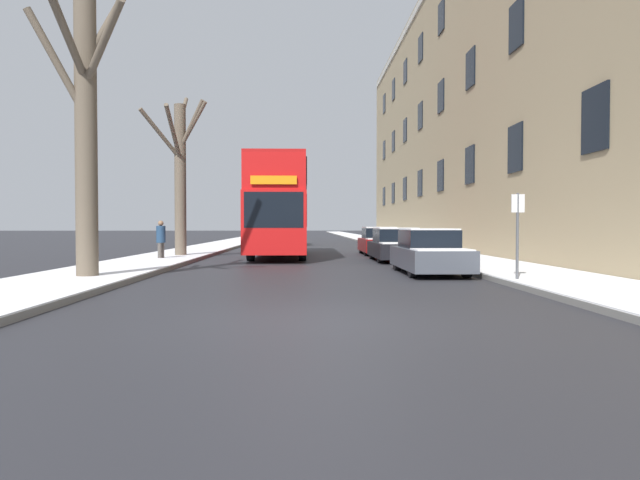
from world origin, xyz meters
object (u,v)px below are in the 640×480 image
at_px(parked_car_1, 396,245).
at_px(bare_tree_left_0, 86,117).
at_px(double_decker_bus, 280,204).
at_px(parked_car_2, 379,242).
at_px(pedestrian_left_sidewalk, 161,239).
at_px(street_sign_post, 517,232).
at_px(bare_tree_left_1, 180,171).
at_px(oncoming_van, 286,229).
at_px(parked_car_0, 429,253).

bearing_deg(parked_car_1, bare_tree_left_0, -137.66).
xyz_separation_m(double_decker_bus, parked_car_2, (4.93, 1.74, -1.81)).
distance_m(pedestrian_left_sidewalk, street_sign_post, 14.42).
xyz_separation_m(parked_car_1, parked_car_2, (0.00, 5.25, 0.01)).
relative_size(bare_tree_left_1, double_decker_bus, 0.68).
xyz_separation_m(double_decker_bus, pedestrian_left_sidewalk, (-4.62, -3.83, -1.55)).
bearing_deg(oncoming_van, bare_tree_left_0, -98.82).
distance_m(double_decker_bus, oncoming_van, 15.28).
xyz_separation_m(parked_car_2, pedestrian_left_sidewalk, (-9.55, -5.56, 0.27)).
distance_m(bare_tree_left_1, street_sign_post, 15.96).
height_order(bare_tree_left_0, parked_car_1, bare_tree_left_0).
xyz_separation_m(parked_car_2, oncoming_van, (-5.15, 13.50, 0.56)).
relative_size(double_decker_bus, parked_car_0, 2.51).
bearing_deg(parked_car_2, bare_tree_left_0, -124.22).
bearing_deg(parked_car_1, parked_car_2, 90.00).
height_order(bare_tree_left_0, parked_car_0, bare_tree_left_0).
bearing_deg(parked_car_2, oncoming_van, 110.88).
height_order(parked_car_1, street_sign_post, street_sign_post).
bearing_deg(pedestrian_left_sidewalk, oncoming_van, -175.02).
distance_m(double_decker_bus, street_sign_post, 14.69).
distance_m(bare_tree_left_1, parked_car_0, 12.75).
distance_m(bare_tree_left_0, double_decker_bus, 12.99).
height_order(bare_tree_left_1, parked_car_2, bare_tree_left_1).
xyz_separation_m(parked_car_0, parked_car_1, (0.00, 6.25, 0.00)).
bearing_deg(oncoming_van, parked_car_2, -69.12).
bearing_deg(pedestrian_left_sidewalk, double_decker_bus, 147.60).
bearing_deg(parked_car_0, street_sign_post, -67.98).
bearing_deg(bare_tree_left_1, bare_tree_left_0, -90.75).
height_order(double_decker_bus, oncoming_van, double_decker_bus).
xyz_separation_m(double_decker_bus, street_sign_post, (6.32, -13.21, -1.16)).
distance_m(parked_car_2, street_sign_post, 15.02).
height_order(double_decker_bus, pedestrian_left_sidewalk, double_decker_bus).
distance_m(parked_car_0, pedestrian_left_sidewalk, 11.25).
xyz_separation_m(bare_tree_left_0, oncoming_van, (4.24, 27.30, -3.04)).
xyz_separation_m(parked_car_1, pedestrian_left_sidewalk, (-9.55, -0.32, 0.27)).
bearing_deg(parked_car_1, street_sign_post, -81.81).
bearing_deg(bare_tree_left_0, parked_car_1, 42.34).
height_order(double_decker_bus, street_sign_post, double_decker_bus).
distance_m(parked_car_2, oncoming_van, 14.46).
distance_m(bare_tree_left_1, oncoming_van, 17.51).
height_order(bare_tree_left_1, double_decker_bus, bare_tree_left_1).
bearing_deg(parked_car_1, pedestrian_left_sidewalk, -178.11).
distance_m(parked_car_1, street_sign_post, 9.82).
relative_size(parked_car_1, street_sign_post, 2.01).
distance_m(double_decker_bus, pedestrian_left_sidewalk, 6.20).
bearing_deg(double_decker_bus, pedestrian_left_sidewalk, -140.39).
bearing_deg(street_sign_post, parked_car_2, 95.33).
xyz_separation_m(bare_tree_left_1, street_sign_post, (10.64, -11.62, -2.55)).
xyz_separation_m(parked_car_1, oncoming_van, (-5.15, 18.74, 0.57)).
height_order(parked_car_0, parked_car_2, parked_car_2).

